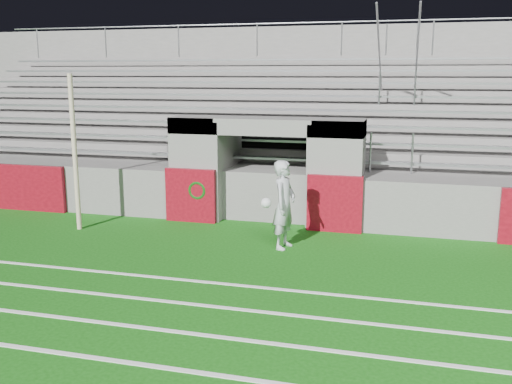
% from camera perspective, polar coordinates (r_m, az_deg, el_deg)
% --- Properties ---
extents(ground, '(90.00, 90.00, 0.00)m').
position_cam_1_polar(ground, '(11.26, -3.38, -7.25)').
color(ground, '#11530D').
rests_on(ground, ground).
extents(field_post, '(0.11, 0.11, 3.67)m').
position_cam_1_polar(field_post, '(14.03, -17.68, 3.71)').
color(field_post, beige).
rests_on(field_post, ground).
extents(stadium_structure, '(26.00, 8.48, 5.42)m').
position_cam_1_polar(stadium_structure, '(18.51, 4.37, 4.99)').
color(stadium_structure, '#63615E').
rests_on(stadium_structure, ground).
extents(goalkeeper_with_ball, '(0.73, 0.76, 1.89)m').
position_cam_1_polar(goalkeeper_with_ball, '(12.06, 2.81, -1.28)').
color(goalkeeper_with_ball, '#B4B8BE').
rests_on(goalkeeper_with_ball, ground).
extents(hose_coil, '(0.52, 0.14, 0.53)m').
position_cam_1_polar(hose_coil, '(14.24, -5.86, 0.10)').
color(hose_coil, '#0C390B').
rests_on(hose_coil, ground).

